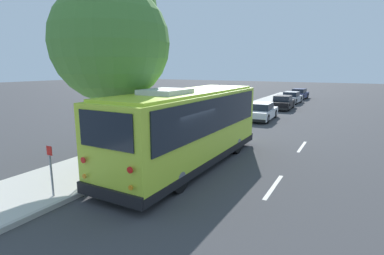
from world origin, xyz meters
The scene contains 13 objects.
ground_plane centered at (0.00, 0.00, 0.00)m, with size 160.00×160.00×0.00m, color #3D3D3F.
sidewalk_slab centered at (0.00, 3.29, 0.07)m, with size 80.00×3.11×0.15m, color beige.
curb_strip centered at (0.00, 1.67, 0.07)m, with size 80.00×0.14×0.15m, color #AAA69D.
shuttle_bus centered at (1.46, 0.15, 1.73)m, with size 9.30×2.68×3.25m.
parked_sedan_white centered at (13.90, 0.57, 0.62)m, with size 4.52×1.80×1.33m.
parked_sedan_black centered at (20.88, 0.47, 0.62)m, with size 4.33×1.88×1.33m.
parked_sedan_silver centered at (26.40, 0.66, 0.61)m, with size 4.34×1.86×1.32m.
parked_sedan_navy centered at (31.91, 0.71, 0.61)m, with size 4.42×1.89×1.32m.
street_tree centered at (0.10, 2.74, 5.21)m, with size 4.53×4.53×7.70m.
sign_post_near centered at (-3.45, 2.13, 0.96)m, with size 0.06×0.22×1.57m.
sign_post_far centered at (-2.17, 2.13, 0.80)m, with size 0.06×0.06×1.30m.
lane_stripe_mid centered at (0.84, -3.52, 0.00)m, with size 2.40×0.14×0.01m, color silver.
lane_stripe_ahead centered at (6.84, -3.52, 0.00)m, with size 2.40×0.14×0.01m, color silver.
Camera 1 is at (-8.93, -5.67, 3.99)m, focal length 28.00 mm.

